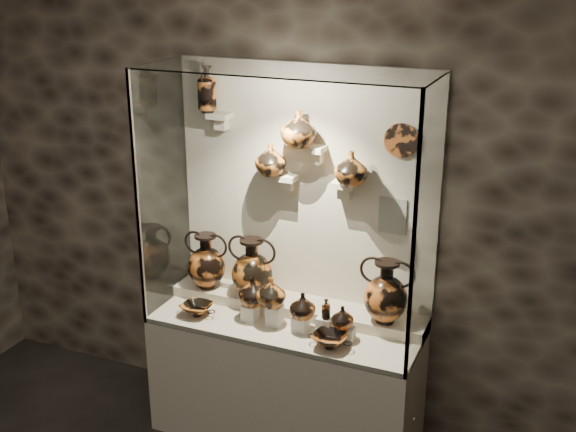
% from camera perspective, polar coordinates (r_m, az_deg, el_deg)
% --- Properties ---
extents(wall_back, '(5.00, 0.02, 3.20)m').
position_cam_1_polar(wall_back, '(4.53, 1.40, 1.99)').
color(wall_back, '#2B221B').
rests_on(wall_back, ground).
extents(plinth, '(1.70, 0.60, 0.80)m').
position_cam_1_polar(plinth, '(4.78, -0.19, -12.97)').
color(plinth, beige).
rests_on(plinth, floor).
extents(front_tier, '(1.68, 0.58, 0.03)m').
position_cam_1_polar(front_tier, '(4.57, -0.19, -8.58)').
color(front_tier, '#C2B196').
rests_on(front_tier, plinth).
extents(rear_tier, '(1.70, 0.25, 0.10)m').
position_cam_1_polar(rear_tier, '(4.69, 0.66, -7.27)').
color(rear_tier, '#C2B196').
rests_on(rear_tier, plinth).
extents(back_panel, '(1.70, 0.03, 1.60)m').
position_cam_1_polar(back_panel, '(4.53, 1.37, 1.97)').
color(back_panel, beige).
rests_on(back_panel, plinth).
extents(glass_front, '(1.70, 0.01, 1.60)m').
position_cam_1_polar(glass_front, '(4.00, -1.89, -0.47)').
color(glass_front, white).
rests_on(glass_front, plinth).
extents(glass_left, '(0.01, 0.60, 1.60)m').
position_cam_1_polar(glass_left, '(4.63, -9.86, 2.11)').
color(glass_left, white).
rests_on(glass_left, plinth).
extents(glass_right, '(0.01, 0.60, 1.60)m').
position_cam_1_polar(glass_right, '(4.01, 10.96, -0.76)').
color(glass_right, white).
rests_on(glass_right, plinth).
extents(glass_top, '(1.70, 0.60, 0.01)m').
position_cam_1_polar(glass_top, '(4.06, -0.22, 11.47)').
color(glass_top, white).
rests_on(glass_top, back_panel).
extents(frame_post_left, '(0.02, 0.02, 1.60)m').
position_cam_1_polar(frame_post_left, '(4.40, -11.82, 1.04)').
color(frame_post_left, gray).
rests_on(frame_post_left, plinth).
extents(frame_post_right, '(0.02, 0.02, 1.60)m').
position_cam_1_polar(frame_post_right, '(3.75, 9.89, -2.17)').
color(frame_post_right, gray).
rests_on(frame_post_right, plinth).
extents(pedestal_a, '(0.09, 0.09, 0.10)m').
position_cam_1_polar(pedestal_a, '(4.58, -3.00, -7.61)').
color(pedestal_a, silver).
rests_on(pedestal_a, front_tier).
extents(pedestal_b, '(0.09, 0.09, 0.13)m').
position_cam_1_polar(pedestal_b, '(4.51, -1.04, -7.84)').
color(pedestal_b, silver).
rests_on(pedestal_b, front_tier).
extents(pedestal_c, '(0.09, 0.09, 0.09)m').
position_cam_1_polar(pedestal_c, '(4.46, 0.98, -8.46)').
color(pedestal_c, silver).
rests_on(pedestal_c, front_tier).
extents(pedestal_d, '(0.09, 0.09, 0.12)m').
position_cam_1_polar(pedestal_d, '(4.40, 2.93, -8.66)').
color(pedestal_d, silver).
rests_on(pedestal_d, front_tier).
extents(pedestal_e, '(0.09, 0.09, 0.08)m').
position_cam_1_polar(pedestal_e, '(4.37, 4.67, -9.22)').
color(pedestal_e, silver).
rests_on(pedestal_e, front_tier).
extents(bracket_ul, '(0.14, 0.12, 0.04)m').
position_cam_1_polar(bracket_ul, '(4.57, -5.41, 7.91)').
color(bracket_ul, beige).
rests_on(bracket_ul, back_panel).
extents(bracket_ca, '(0.14, 0.12, 0.04)m').
position_cam_1_polar(bracket_ca, '(4.47, -0.17, 3.08)').
color(bracket_ca, beige).
rests_on(bracket_ca, back_panel).
extents(bracket_cb, '(0.10, 0.12, 0.04)m').
position_cam_1_polar(bracket_cb, '(4.34, 2.27, 5.31)').
color(bracket_cb, beige).
rests_on(bracket_cb, back_panel).
extents(bracket_cc, '(0.14, 0.12, 0.04)m').
position_cam_1_polar(bracket_cc, '(4.34, 4.45, 2.51)').
color(bracket_cc, beige).
rests_on(bracket_cc, back_panel).
extents(amphora_left, '(0.39, 0.39, 0.38)m').
position_cam_1_polar(amphora_left, '(4.82, -6.45, -3.53)').
color(amphora_left, '#A6541F').
rests_on(amphora_left, rear_tier).
extents(amphora_mid, '(0.37, 0.37, 0.40)m').
position_cam_1_polar(amphora_mid, '(4.66, -2.85, -4.11)').
color(amphora_mid, '#AD5A1E').
rests_on(amphora_mid, rear_tier).
extents(amphora_right, '(0.42, 0.42, 0.40)m').
position_cam_1_polar(amphora_right, '(4.37, 7.76, -5.93)').
color(amphora_right, '#A6541F').
rests_on(amphora_right, rear_tier).
extents(jug_a, '(0.22, 0.22, 0.19)m').
position_cam_1_polar(jug_a, '(4.51, -2.79, -5.97)').
color(jug_a, '#A6541F').
rests_on(jug_a, pedestal_a).
extents(jug_b, '(0.21, 0.21, 0.19)m').
position_cam_1_polar(jug_b, '(4.43, -1.34, -6.04)').
color(jug_b, '#AD5A1E').
rests_on(jug_b, pedestal_b).
extents(jug_c, '(0.20, 0.20, 0.17)m').
position_cam_1_polar(jug_c, '(4.38, 1.18, -7.11)').
color(jug_c, '#A6541F').
rests_on(jug_c, pedestal_c).
extents(jug_e, '(0.18, 0.18, 0.14)m').
position_cam_1_polar(jug_e, '(4.31, 4.33, -7.97)').
color(jug_e, '#A6541F').
rests_on(jug_e, pedestal_e).
extents(lekythos_small, '(0.07, 0.07, 0.14)m').
position_cam_1_polar(lekythos_small, '(4.32, 3.04, -7.24)').
color(lekythos_small, '#AD5A1E').
rests_on(lekythos_small, pedestal_d).
extents(kylix_left, '(0.30, 0.28, 0.10)m').
position_cam_1_polar(kylix_left, '(4.66, -7.19, -7.26)').
color(kylix_left, '#AD5A1E').
rests_on(kylix_left, front_tier).
extents(kylix_right, '(0.28, 0.25, 0.10)m').
position_cam_1_polar(kylix_right, '(4.27, 3.34, -9.71)').
color(kylix_right, '#A6541F').
rests_on(kylix_right, front_tier).
extents(lekythos_tall, '(0.15, 0.15, 0.32)m').
position_cam_1_polar(lekythos_tall, '(4.57, -6.42, 10.12)').
color(lekythos_tall, '#A6541F').
rests_on(lekythos_tall, bracket_ul).
extents(ovoid_vase_a, '(0.23, 0.23, 0.20)m').
position_cam_1_polar(ovoid_vase_a, '(4.43, -1.38, 4.51)').
color(ovoid_vase_a, '#AD5A1E').
rests_on(ovoid_vase_a, bracket_ca).
extents(ovoid_vase_b, '(0.28, 0.28, 0.22)m').
position_cam_1_polar(ovoid_vase_b, '(4.29, 0.83, 6.93)').
color(ovoid_vase_b, '#AD5A1E').
rests_on(ovoid_vase_b, bracket_cb).
extents(ovoid_vase_c, '(0.26, 0.26, 0.21)m').
position_cam_1_polar(ovoid_vase_c, '(4.24, 5.01, 3.80)').
color(ovoid_vase_c, '#AD5A1E').
rests_on(ovoid_vase_c, bracket_cc).
extents(wall_plate, '(0.20, 0.02, 0.20)m').
position_cam_1_polar(wall_plate, '(4.22, 8.95, 5.91)').
color(wall_plate, '#B65A23').
rests_on(wall_plate, back_panel).
extents(info_placard, '(0.17, 0.01, 0.23)m').
position_cam_1_polar(info_placard, '(4.36, 8.26, 0.02)').
color(info_placard, beige).
rests_on(info_placard, back_panel).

